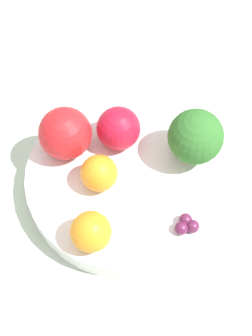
{
  "coord_description": "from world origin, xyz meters",
  "views": [
    {
      "loc": [
        0.19,
        0.21,
        0.52
      ],
      "look_at": [
        0.0,
        0.0,
        0.06
      ],
      "focal_mm": 50.0,
      "sensor_mm": 36.0,
      "label": 1
    }
  ],
  "objects_px": {
    "bowl": "(126,179)",
    "apple_green": "(118,128)",
    "apple_red": "(65,133)",
    "broccoli": "(196,137)",
    "grape_cluster": "(187,225)",
    "orange_back": "(91,232)",
    "orange_front": "(99,173)"
  },
  "relations": [
    {
      "from": "orange_back",
      "to": "broccoli",
      "type": "bearing_deg",
      "value": -179.04
    },
    {
      "from": "apple_green",
      "to": "apple_red",
      "type": "bearing_deg",
      "value": -32.32
    },
    {
      "from": "bowl",
      "to": "apple_green",
      "type": "bearing_deg",
      "value": -120.92
    },
    {
      "from": "apple_red",
      "to": "apple_green",
      "type": "bearing_deg",
      "value": 147.68
    },
    {
      "from": "orange_front",
      "to": "grape_cluster",
      "type": "distance_m",
      "value": 0.11
    },
    {
      "from": "bowl",
      "to": "apple_red",
      "type": "relative_size",
      "value": 3.82
    },
    {
      "from": "broccoli",
      "to": "apple_green",
      "type": "bearing_deg",
      "value": -56.11
    },
    {
      "from": "apple_red",
      "to": "orange_back",
      "type": "xyz_separation_m",
      "value": [
        0.05,
        0.11,
        -0.01
      ]
    },
    {
      "from": "apple_red",
      "to": "orange_back",
      "type": "bearing_deg",
      "value": 63.76
    },
    {
      "from": "bowl",
      "to": "orange_front",
      "type": "distance_m",
      "value": 0.05
    },
    {
      "from": "broccoli",
      "to": "orange_front",
      "type": "xyz_separation_m",
      "value": [
        0.1,
        -0.05,
        -0.02
      ]
    },
    {
      "from": "apple_red",
      "to": "apple_green",
      "type": "xyz_separation_m",
      "value": [
        -0.05,
        0.03,
        -0.0
      ]
    },
    {
      "from": "broccoli",
      "to": "apple_red",
      "type": "xyz_separation_m",
      "value": [
        0.1,
        -0.11,
        -0.01
      ]
    },
    {
      "from": "bowl",
      "to": "grape_cluster",
      "type": "bearing_deg",
      "value": 90.97
    },
    {
      "from": "broccoli",
      "to": "grape_cluster",
      "type": "height_order",
      "value": "broccoli"
    },
    {
      "from": "broccoli",
      "to": "grape_cluster",
      "type": "xyz_separation_m",
      "value": [
        0.07,
        0.06,
        -0.03
      ]
    },
    {
      "from": "broccoli",
      "to": "apple_red",
      "type": "height_order",
      "value": "broccoli"
    },
    {
      "from": "bowl",
      "to": "grape_cluster",
      "type": "relative_size",
      "value": 9.35
    },
    {
      "from": "orange_back",
      "to": "orange_front",
      "type": "bearing_deg",
      "value": -137.27
    },
    {
      "from": "apple_green",
      "to": "grape_cluster",
      "type": "height_order",
      "value": "apple_green"
    },
    {
      "from": "orange_back",
      "to": "grape_cluster",
      "type": "height_order",
      "value": "orange_back"
    },
    {
      "from": "apple_red",
      "to": "orange_front",
      "type": "relative_size",
      "value": 1.47
    },
    {
      "from": "apple_red",
      "to": "apple_green",
      "type": "distance_m",
      "value": 0.06
    },
    {
      "from": "apple_red",
      "to": "grape_cluster",
      "type": "height_order",
      "value": "apple_red"
    },
    {
      "from": "orange_back",
      "to": "apple_green",
      "type": "bearing_deg",
      "value": -144.24
    },
    {
      "from": "bowl",
      "to": "orange_back",
      "type": "relative_size",
      "value": 5.39
    },
    {
      "from": "bowl",
      "to": "broccoli",
      "type": "height_order",
      "value": "broccoli"
    },
    {
      "from": "broccoli",
      "to": "orange_back",
      "type": "distance_m",
      "value": 0.16
    },
    {
      "from": "broccoli",
      "to": "apple_green",
      "type": "height_order",
      "value": "broccoli"
    },
    {
      "from": "broccoli",
      "to": "apple_red",
      "type": "distance_m",
      "value": 0.15
    },
    {
      "from": "apple_green",
      "to": "orange_front",
      "type": "height_order",
      "value": "apple_green"
    },
    {
      "from": "orange_front",
      "to": "apple_red",
      "type": "bearing_deg",
      "value": -91.92
    }
  ]
}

